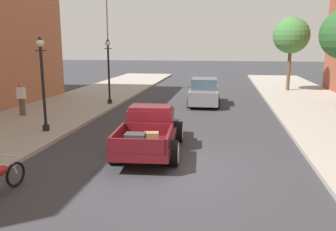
{
  "coord_description": "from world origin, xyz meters",
  "views": [
    {
      "loc": [
        1.77,
        -10.07,
        3.7
      ],
      "look_at": [
        -0.32,
        2.93,
        1.0
      ],
      "focal_mm": 37.34,
      "sensor_mm": 36.0,
      "label": 1
    }
  ],
  "objects_px": {
    "street_lamp_far": "(109,66)",
    "street_tree_third": "(291,36)",
    "pedestrian_sidewalk_left": "(21,97)",
    "hotrod_truck_maroon": "(151,129)",
    "flagpole": "(110,16)",
    "street_lamp_near": "(42,77)",
    "car_background_grey": "(204,92)"
  },
  "relations": [
    {
      "from": "street_lamp_far",
      "to": "street_tree_third",
      "type": "bearing_deg",
      "value": 34.75
    },
    {
      "from": "pedestrian_sidewalk_left",
      "to": "street_lamp_far",
      "type": "xyz_separation_m",
      "value": [
        3.2,
        4.21,
        1.3
      ]
    },
    {
      "from": "pedestrian_sidewalk_left",
      "to": "hotrod_truck_maroon",
      "type": "bearing_deg",
      "value": -29.42
    },
    {
      "from": "street_tree_third",
      "to": "flagpole",
      "type": "bearing_deg",
      "value": -170.73
    },
    {
      "from": "street_lamp_near",
      "to": "street_lamp_far",
      "type": "height_order",
      "value": "same"
    },
    {
      "from": "hotrod_truck_maroon",
      "to": "car_background_grey",
      "type": "height_order",
      "value": "car_background_grey"
    },
    {
      "from": "street_lamp_near",
      "to": "flagpole",
      "type": "distance_m",
      "value": 13.48
    },
    {
      "from": "pedestrian_sidewalk_left",
      "to": "street_lamp_far",
      "type": "relative_size",
      "value": 0.43
    },
    {
      "from": "street_lamp_near",
      "to": "street_tree_third",
      "type": "xyz_separation_m",
      "value": [
        12.23,
        15.19,
        1.95
      ]
    },
    {
      "from": "flagpole",
      "to": "street_tree_third",
      "type": "relative_size",
      "value": 1.64
    },
    {
      "from": "hotrod_truck_maroon",
      "to": "street_lamp_near",
      "type": "xyz_separation_m",
      "value": [
        -4.78,
        1.46,
        1.63
      ]
    },
    {
      "from": "street_lamp_far",
      "to": "street_tree_third",
      "type": "relative_size",
      "value": 0.69
    },
    {
      "from": "street_lamp_near",
      "to": "street_lamp_far",
      "type": "bearing_deg",
      "value": 86.46
    },
    {
      "from": "pedestrian_sidewalk_left",
      "to": "street_lamp_near",
      "type": "height_order",
      "value": "street_lamp_near"
    },
    {
      "from": "hotrod_truck_maroon",
      "to": "car_background_grey",
      "type": "distance_m",
      "value": 9.86
    },
    {
      "from": "street_lamp_near",
      "to": "street_tree_third",
      "type": "bearing_deg",
      "value": 51.17
    },
    {
      "from": "car_background_grey",
      "to": "street_lamp_near",
      "type": "height_order",
      "value": "street_lamp_near"
    },
    {
      "from": "car_background_grey",
      "to": "flagpole",
      "type": "relative_size",
      "value": 0.47
    },
    {
      "from": "street_lamp_far",
      "to": "flagpole",
      "type": "height_order",
      "value": "flagpole"
    },
    {
      "from": "pedestrian_sidewalk_left",
      "to": "flagpole",
      "type": "bearing_deg",
      "value": 82.09
    },
    {
      "from": "hotrod_truck_maroon",
      "to": "pedestrian_sidewalk_left",
      "type": "xyz_separation_m",
      "value": [
        -7.54,
        4.25,
        0.33
      ]
    },
    {
      "from": "car_background_grey",
      "to": "street_lamp_near",
      "type": "distance_m",
      "value": 10.43
    },
    {
      "from": "hotrod_truck_maroon",
      "to": "street_lamp_far",
      "type": "height_order",
      "value": "street_lamp_far"
    },
    {
      "from": "pedestrian_sidewalk_left",
      "to": "street_lamp_near",
      "type": "distance_m",
      "value": 4.14
    },
    {
      "from": "car_background_grey",
      "to": "street_lamp_near",
      "type": "relative_size",
      "value": 1.13
    },
    {
      "from": "car_background_grey",
      "to": "street_lamp_far",
      "type": "distance_m",
      "value": 6.03
    },
    {
      "from": "hotrod_truck_maroon",
      "to": "car_background_grey",
      "type": "xyz_separation_m",
      "value": [
        1.32,
        9.77,
        0.01
      ]
    },
    {
      "from": "car_background_grey",
      "to": "street_lamp_far",
      "type": "height_order",
      "value": "street_lamp_far"
    },
    {
      "from": "pedestrian_sidewalk_left",
      "to": "street_lamp_near",
      "type": "bearing_deg",
      "value": -45.32
    },
    {
      "from": "hotrod_truck_maroon",
      "to": "pedestrian_sidewalk_left",
      "type": "distance_m",
      "value": 8.66
    },
    {
      "from": "pedestrian_sidewalk_left",
      "to": "street_tree_third",
      "type": "bearing_deg",
      "value": 39.59
    },
    {
      "from": "street_tree_third",
      "to": "street_lamp_near",
      "type": "bearing_deg",
      "value": -128.83
    }
  ]
}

